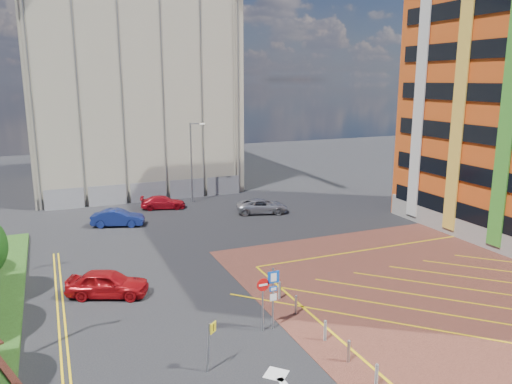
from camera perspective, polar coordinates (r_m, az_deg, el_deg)
ground at (r=24.71m, az=1.84°, el=-16.58°), size 140.00×140.00×0.00m
forecourt at (r=32.55m, az=25.26°, el=-10.34°), size 26.00×26.00×0.02m
lamp_back at (r=49.94m, az=-7.31°, el=3.71°), size 1.53×0.16×8.00m
sign_cluster at (r=24.74m, az=1.54°, el=-11.47°), size 1.17×0.12×3.20m
warning_sign at (r=21.85m, az=-5.26°, el=-16.55°), size 0.52×0.37×2.24m
bollard_row at (r=24.16m, az=8.74°, el=-16.18°), size 0.14×11.14×0.90m
construction_building at (r=60.25m, az=-14.47°, el=11.29°), size 21.20×19.20×22.00m
construction_fence at (r=51.76m, az=-11.09°, el=0.11°), size 21.60×0.06×2.00m
car_red_left at (r=30.04m, az=-16.60°, el=-9.97°), size 4.92×3.50×1.55m
car_blue_back at (r=43.68m, az=-15.52°, el=-2.86°), size 4.57×2.79×1.42m
car_red_back at (r=48.58m, az=-10.57°, el=-1.17°), size 4.52×2.71×1.22m
car_silver_back at (r=46.15m, az=0.70°, el=-1.62°), size 5.18×3.47×1.32m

